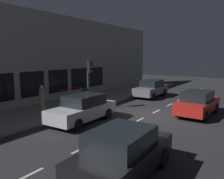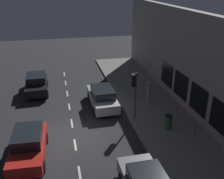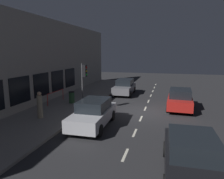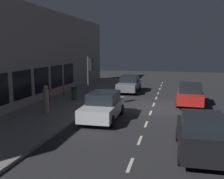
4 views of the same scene
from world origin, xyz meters
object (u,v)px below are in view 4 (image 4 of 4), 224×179
object	(u,v)px
parked_car_2	(103,106)
trash_bin	(74,94)
parked_car_3	(129,84)
parked_car_0	(202,134)
traffic_light	(90,70)
pedestrian_0	(46,100)
parked_car_1	(190,94)

from	to	relation	value
parked_car_2	trash_bin	distance (m)	5.65
parked_car_2	trash_bin	bearing A→B (deg)	-52.12
parked_car_3	parked_car_0	bearing A→B (deg)	110.32
traffic_light	pedestrian_0	bearing A→B (deg)	51.21
trash_bin	parked_car_1	bearing A→B (deg)	-173.81
parked_car_0	trash_bin	distance (m)	12.07
parked_car_0	parked_car_3	bearing A→B (deg)	109.46
parked_car_1	pedestrian_0	size ratio (longest dim) A/B	2.52
parked_car_1	parked_car_3	distance (m)	7.05
parked_car_2	parked_car_0	bearing A→B (deg)	140.82
parked_car_0	pedestrian_0	bearing A→B (deg)	153.58
traffic_light	parked_car_2	bearing A→B (deg)	122.27
traffic_light	trash_bin	size ratio (longest dim) A/B	3.51
parked_car_2	pedestrian_0	size ratio (longest dim) A/B	2.59
parked_car_2	pedestrian_0	world-z (taller)	pedestrian_0
parked_car_0	parked_car_1	xyz separation A→B (m)	(-0.03, -9.35, 0.00)
pedestrian_0	parked_car_3	bearing A→B (deg)	130.55
parked_car_2	parked_car_3	xyz separation A→B (m)	(0.18, -9.95, -0.00)
parked_car_1	trash_bin	distance (m)	8.74
parked_car_0	parked_car_1	distance (m)	9.35
parked_car_2	parked_car_3	bearing A→B (deg)	-90.00
traffic_light	parked_car_3	size ratio (longest dim) A/B	0.78
traffic_light	parked_car_1	xyz separation A→B (m)	(-6.82, -2.68, -1.82)
traffic_light	parked_car_1	distance (m)	7.55
traffic_light	trash_bin	world-z (taller)	traffic_light
parked_car_1	parked_car_2	distance (m)	7.41
parked_car_3	parked_car_1	bearing A→B (deg)	138.64
pedestrian_0	parked_car_0	bearing A→B (deg)	35.20
parked_car_0	parked_car_1	bearing A→B (deg)	88.51
parked_car_0	parked_car_2	world-z (taller)	same
parked_car_1	traffic_light	bearing A→B (deg)	-156.02
pedestrian_0	trash_bin	distance (m)	4.29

